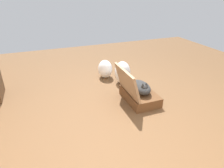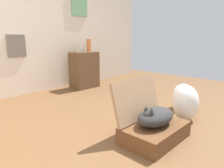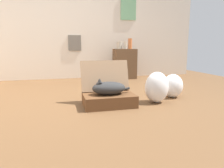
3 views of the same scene
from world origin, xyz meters
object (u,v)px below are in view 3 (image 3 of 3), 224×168
(plastic_bag_clear, at_px, (173,86))
(vase_short, at_px, (130,44))
(plastic_bag_white, at_px, (157,87))
(vase_tall, at_px, (119,45))
(vase_round, at_px, (125,45))
(suitcase_base, at_px, (109,100))
(cat, at_px, (108,88))
(side_table, at_px, (125,64))

(plastic_bag_clear, bearing_deg, vase_short, 89.79)
(plastic_bag_white, distance_m, plastic_bag_clear, 0.43)
(vase_tall, distance_m, vase_round, 0.14)
(vase_tall, xyz_separation_m, vase_short, (0.26, -0.02, 0.04))
(plastic_bag_clear, bearing_deg, vase_round, 93.55)
(suitcase_base, bearing_deg, plastic_bag_white, 0.34)
(cat, bearing_deg, vase_round, 66.88)
(plastic_bag_clear, distance_m, side_table, 2.03)
(cat, distance_m, vase_short, 2.55)
(suitcase_base, distance_m, vase_tall, 2.50)
(vase_tall, xyz_separation_m, vase_round, (0.13, -0.06, 0.00))
(suitcase_base, height_order, vase_round, vase_round)
(vase_short, bearing_deg, suitcase_base, -115.42)
(suitcase_base, relative_size, plastic_bag_white, 1.55)
(plastic_bag_white, height_order, vase_short, vase_short)
(suitcase_base, xyz_separation_m, vase_round, (0.93, 2.20, 0.72))
(cat, distance_m, plastic_bag_white, 0.69)
(plastic_bag_white, bearing_deg, plastic_bag_clear, 29.79)
(vase_tall, bearing_deg, suitcase_base, -109.60)
(side_table, height_order, vase_short, vase_short)
(plastic_bag_white, bearing_deg, suitcase_base, -179.66)
(vase_tall, bearing_deg, plastic_bag_clear, -82.92)
(side_table, height_order, vase_round, vase_round)
(plastic_bag_clear, bearing_deg, suitcase_base, -168.37)
(vase_short, bearing_deg, plastic_bag_clear, -90.21)
(vase_short, bearing_deg, vase_tall, 176.13)
(plastic_bag_white, height_order, plastic_bag_clear, plastic_bag_white)
(suitcase_base, distance_m, plastic_bag_clear, 1.08)
(plastic_bag_clear, relative_size, vase_tall, 2.14)
(plastic_bag_clear, bearing_deg, vase_tall, 97.08)
(vase_tall, bearing_deg, cat, -109.74)
(plastic_bag_white, relative_size, vase_short, 1.75)
(vase_short, bearing_deg, cat, -115.55)
(plastic_bag_clear, xyz_separation_m, vase_short, (0.01, 2.02, 0.65))
(vase_tall, height_order, vase_short, vase_short)
(cat, xyz_separation_m, vase_short, (1.07, 2.24, 0.59))
(cat, distance_m, vase_round, 2.45)
(side_table, distance_m, vase_short, 0.50)
(cat, bearing_deg, vase_short, 64.45)
(cat, xyz_separation_m, plastic_bag_white, (0.69, 0.00, -0.03))
(plastic_bag_white, xyz_separation_m, vase_short, (0.38, 2.23, 0.62))
(vase_round, bearing_deg, vase_short, 16.11)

